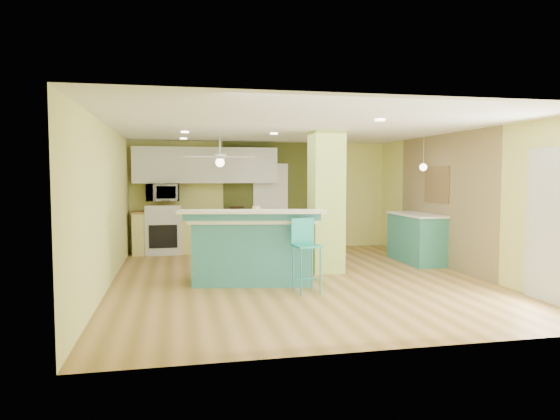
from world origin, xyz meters
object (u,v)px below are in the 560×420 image
object	(u,v)px
bar_stool	(305,243)
fruit_bowl	(237,209)
side_counter	(416,238)
peninsula	(253,248)
canister	(256,212)

from	to	relation	value
bar_stool	fruit_bowl	xyz separation A→B (m)	(-0.52, 4.05, 0.25)
side_counter	fruit_bowl	bearing A→B (deg)	148.57
bar_stool	peninsula	bearing A→B (deg)	119.09
side_counter	canister	bearing A→B (deg)	-163.21
bar_stool	fruit_bowl	distance (m)	4.09
bar_stool	fruit_bowl	world-z (taller)	bar_stool
fruit_bowl	peninsula	bearing A→B (deg)	-92.30
side_counter	fruit_bowl	xyz separation A→B (m)	(-3.33, 2.04, 0.49)
bar_stool	side_counter	xyz separation A→B (m)	(2.82, 2.02, -0.24)
peninsula	canister	size ratio (longest dim) A/B	12.77
peninsula	fruit_bowl	xyz separation A→B (m)	(0.13, 3.21, 0.43)
fruit_bowl	canister	distance (m)	3.06
side_counter	peninsula	bearing A→B (deg)	-161.26
peninsula	side_counter	world-z (taller)	peninsula
peninsula	fruit_bowl	distance (m)	3.24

